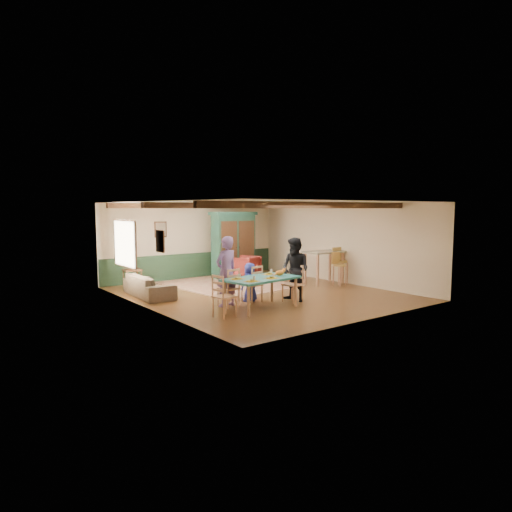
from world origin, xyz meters
TOP-DOWN VIEW (x-y plane):
  - floor at (0.00, 0.00)m, footprint 8.00×8.00m
  - wall_back at (0.00, 4.00)m, footprint 7.00×0.02m
  - wall_left at (-3.50, 0.00)m, footprint 0.02×8.00m
  - wall_right at (3.50, 0.00)m, footprint 0.02×8.00m
  - ceiling at (0.00, 0.00)m, footprint 7.00×8.00m
  - wainscot_back at (0.00, 3.98)m, footprint 6.95×0.03m
  - ceiling_beam_front at (0.00, -2.30)m, footprint 6.95×0.16m
  - ceiling_beam_mid at (0.00, 0.40)m, footprint 6.95×0.16m
  - ceiling_beam_back at (0.00, 3.00)m, footprint 6.95×0.16m
  - window_left at (-3.47, 1.70)m, footprint 0.06×1.60m
  - picture_left_wall at (-3.47, -0.60)m, footprint 0.04×0.42m
  - picture_back_a at (-1.30, 3.97)m, footprint 0.45×0.04m
  - picture_back_b at (-2.40, 3.97)m, footprint 0.38×0.04m
  - dining_table at (-1.24, -1.64)m, footprint 2.02×1.30m
  - dining_chair_far_left at (-1.76, -0.94)m, footprint 0.50×0.52m
  - dining_chair_far_right at (-0.92, -0.83)m, footprint 0.50×0.52m
  - dining_chair_end_left at (-2.44, -1.80)m, footprint 0.52×0.50m
  - dining_chair_end_right at (-0.04, -1.47)m, footprint 0.52×0.50m
  - person_man at (-1.77, -0.85)m, footprint 0.72×0.52m
  - person_woman at (0.07, -1.46)m, footprint 0.77×0.93m
  - person_child at (-0.93, -0.74)m, footprint 0.56×0.40m
  - cat at (-0.65, -1.66)m, footprint 0.40×0.20m
  - place_setting_near_left at (-1.78, -1.97)m, footprint 0.46×0.37m
  - place_setting_near_center at (-1.10, -1.88)m, footprint 0.46×0.37m
  - place_setting_far_left at (-1.85, -1.45)m, footprint 0.46×0.37m
  - place_setting_far_right at (-0.70, -1.30)m, footprint 0.46×0.37m
  - area_rug at (0.16, 1.98)m, footprint 3.75×4.32m
  - armoire at (1.16, 3.12)m, footprint 1.72×0.73m
  - armchair at (1.02, 2.30)m, footprint 1.26×1.27m
  - sofa at (-2.82, 1.60)m, footprint 0.93×2.16m
  - end_table at (-2.78, 2.93)m, footprint 0.57×0.57m
  - table_lamp at (-2.78, 2.93)m, footprint 0.34×0.34m
  - counter_table at (2.77, 0.10)m, footprint 1.35×0.80m
  - bar_stool_left at (2.88, -0.49)m, footprint 0.42×0.46m
  - bar_stool_right at (3.23, -0.22)m, footprint 0.44×0.48m

SIDE VIEW (x-z plane):
  - floor at x=0.00m, z-range 0.00..0.00m
  - area_rug at x=0.16m, z-range 0.00..0.01m
  - sofa at x=-2.82m, z-range 0.00..0.62m
  - end_table at x=-2.78m, z-range 0.00..0.64m
  - dining_table at x=-1.24m, z-range 0.00..0.79m
  - armchair at x=1.02m, z-range 0.00..0.88m
  - wainscot_back at x=0.00m, z-range 0.00..0.90m
  - dining_chair_far_left at x=-1.76m, z-range 0.00..1.00m
  - dining_chair_far_right at x=-0.92m, z-range 0.00..1.00m
  - dining_chair_end_left at x=-2.44m, z-range 0.00..1.00m
  - dining_chair_end_right at x=-0.04m, z-range 0.00..1.00m
  - person_child at x=-0.93m, z-range 0.00..1.06m
  - counter_table at x=2.77m, z-range 0.00..1.11m
  - bar_stool_left at x=2.88m, z-range 0.00..1.11m
  - bar_stool_right at x=3.23m, z-range 0.00..1.22m
  - place_setting_near_left at x=-1.78m, z-range 0.79..0.90m
  - place_setting_near_center at x=-1.10m, z-range 0.79..0.90m
  - place_setting_far_left at x=-1.85m, z-range 0.79..0.90m
  - place_setting_far_right at x=-0.70m, z-range 0.79..0.90m
  - person_woman at x=0.07m, z-range 0.00..1.74m
  - cat at x=-0.65m, z-range 0.79..0.98m
  - person_man at x=-1.77m, z-range 0.00..1.82m
  - table_lamp at x=-2.78m, z-range 0.64..1.23m
  - armoire at x=1.16m, z-range 0.00..2.40m
  - wall_back at x=0.00m, z-range 0.00..2.70m
  - wall_left at x=-3.50m, z-range 0.00..2.70m
  - wall_right at x=3.50m, z-range 0.00..2.70m
  - window_left at x=-3.47m, z-range 0.90..2.20m
  - picture_back_b at x=-2.40m, z-range 1.41..1.89m
  - picture_left_wall at x=-3.47m, z-range 1.49..2.01m
  - picture_back_a at x=-1.30m, z-range 1.52..2.08m
  - ceiling_beam_front at x=0.00m, z-range 2.53..2.69m
  - ceiling_beam_mid at x=0.00m, z-range 2.53..2.69m
  - ceiling_beam_back at x=0.00m, z-range 2.53..2.69m
  - ceiling at x=0.00m, z-range 2.69..2.71m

